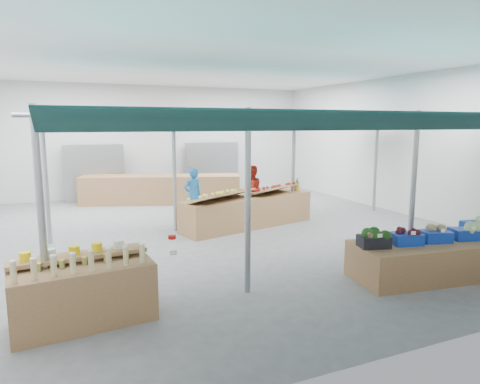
{
  "coord_description": "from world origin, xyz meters",
  "views": [
    {
      "loc": [
        -3.8,
        -10.11,
        2.74
      ],
      "look_at": [
        -0.09,
        -1.6,
        1.26
      ],
      "focal_mm": 32.0,
      "sensor_mm": 36.0,
      "label": 1
    }
  ],
  "objects": [
    {
      "name": "floor",
      "position": [
        0.0,
        0.0,
        0.0
      ],
      "size": [
        13.0,
        13.0,
        0.0
      ],
      "primitive_type": "plane",
      "color": "slate",
      "rests_on": "ground"
    },
    {
      "name": "veg_counter",
      "position": [
        2.57,
        -4.72,
        0.33
      ],
      "size": [
        3.47,
        1.57,
        0.65
      ],
      "primitive_type": "cube",
      "rotation": [
        0.0,
        0.0,
        -0.14
      ],
      "color": "brown",
      "rests_on": "floor"
    },
    {
      "name": "pineapple",
      "position": [
        2.62,
        0.47,
        1.0
      ],
      "size": [
        0.14,
        0.14,
        0.39
      ],
      "rotation": [
        0.0,
        0.0,
        0.48
      ],
      "color": "#8C6019",
      "rests_on": "fruit_counter"
    },
    {
      "name": "hall",
      "position": [
        0.0,
        1.44,
        2.65
      ],
      "size": [
        13.0,
        13.0,
        13.0
      ],
      "color": "silver",
      "rests_on": "ground"
    },
    {
      "name": "sparrow",
      "position": [
        0.98,
        -4.61,
        0.9
      ],
      "size": [
        0.12,
        0.09,
        0.11
      ],
      "rotation": [
        0.0,
        0.0,
        -0.28
      ],
      "color": "brown",
      "rests_on": "crate_broccoli"
    },
    {
      "name": "crate_broccoli",
      "position": [
        1.14,
        -4.52,
        0.81
      ],
      "size": [
        0.58,
        0.47,
        0.35
      ],
      "rotation": [
        0.0,
        0.0,
        -0.28
      ],
      "color": "black",
      "rests_on": "veg_counter"
    },
    {
      "name": "back_shelving_left",
      "position": [
        -2.5,
        6.0,
        1.0
      ],
      "size": [
        2.0,
        0.5,
        2.0
      ],
      "primitive_type": "cube",
      "color": "#B23F33",
      "rests_on": "floor"
    },
    {
      "name": "crate_extra",
      "position": [
        3.73,
        -4.46,
        0.8
      ],
      "size": [
        0.55,
        0.44,
        0.32
      ],
      "rotation": [
        0.0,
        0.0,
        -0.15
      ],
      "color": "#0F34A8",
      "rests_on": "veg_counter"
    },
    {
      "name": "crate_beets",
      "position": [
        1.78,
        -4.61,
        0.78
      ],
      "size": [
        0.58,
        0.47,
        0.29
      ],
      "rotation": [
        0.0,
        0.0,
        -0.28
      ],
      "color": "#0F34A8",
      "rests_on": "veg_counter"
    },
    {
      "name": "crate_celeriac",
      "position": [
        2.38,
        -4.69,
        0.79
      ],
      "size": [
        0.58,
        0.47,
        0.31
      ],
      "rotation": [
        0.0,
        0.0,
        -0.28
      ],
      "color": "#0F34A8",
      "rests_on": "veg_counter"
    },
    {
      "name": "far_counter",
      "position": [
        -0.43,
        4.53,
        0.49
      ],
      "size": [
        5.48,
        2.82,
        0.98
      ],
      "primitive_type": "cube",
      "rotation": [
        0.0,
        0.0,
        -0.34
      ],
      "color": "brown",
      "rests_on": "floor"
    },
    {
      "name": "awnings",
      "position": [
        0.75,
        -1.75,
        2.78
      ],
      "size": [
        9.5,
        7.08,
        0.3
      ],
      "color": "#0A2C2E",
      "rests_on": "pole_grid"
    },
    {
      "name": "vendor_right",
      "position": [
        1.51,
        1.25,
        0.77
      ],
      "size": [
        0.86,
        0.74,
        1.54
      ],
      "primitive_type": "imported",
      "rotation": [
        0.0,
        0.0,
        3.38
      ],
      "color": "maroon",
      "rests_on": "floor"
    },
    {
      "name": "vendor_left",
      "position": [
        -0.29,
        1.25,
        0.77
      ],
      "size": [
        0.63,
        0.49,
        1.54
      ],
      "primitive_type": "imported",
      "rotation": [
        0.0,
        0.0,
        3.38
      ],
      "color": "blue",
      "rests_on": "floor"
    },
    {
      "name": "bottle_shelf",
      "position": [
        -3.54,
        -4.08,
        0.45
      ],
      "size": [
        1.92,
        1.27,
        1.11
      ],
      "rotation": [
        0.0,
        0.0,
        0.09
      ],
      "color": "brown",
      "rests_on": "floor"
    },
    {
      "name": "back_shelving_right",
      "position": [
        2.0,
        6.0,
        1.0
      ],
      "size": [
        2.0,
        0.5,
        2.0
      ],
      "primitive_type": "cube",
      "color": "#B23F33",
      "rests_on": "floor"
    },
    {
      "name": "pole_ribbon",
      "position": [
        -2.28,
        -4.14,
        1.08
      ],
      "size": [
        0.12,
        0.12,
        0.28
      ],
      "color": "red",
      "rests_on": "pole_grid"
    },
    {
      "name": "fruit_counter",
      "position": [
        0.91,
        0.15,
        0.41
      ],
      "size": [
        3.95,
        1.81,
        0.82
      ],
      "primitive_type": "cube",
      "rotation": [
        0.0,
        0.0,
        0.24
      ],
      "color": "brown",
      "rests_on": "floor"
    },
    {
      "name": "apple_heap_yellow",
      "position": [
        0.04,
        -0.16,
        0.99
      ],
      "size": [
        2.01,
        1.5,
        0.27
      ],
      "rotation": [
        0.0,
        0.0,
        0.48
      ],
      "color": "#997247",
      "rests_on": "fruit_counter"
    },
    {
      "name": "apple_heap_red",
      "position": [
        1.69,
        0.24,
        0.99
      ],
      "size": [
        1.65,
        1.32,
        0.27
      ],
      "rotation": [
        0.0,
        0.0,
        0.48
      ],
      "color": "#997247",
      "rests_on": "fruit_counter"
    },
    {
      "name": "pole_grid",
      "position": [
        0.75,
        -1.75,
        1.81
      ],
      "size": [
        10.0,
        4.6,
        3.0
      ],
      "color": "gray",
      "rests_on": "floor"
    },
    {
      "name": "crate_cabbage",
      "position": [
        3.03,
        -4.78,
        0.81
      ],
      "size": [
        0.58,
        0.47,
        0.35
      ],
      "rotation": [
        0.0,
        0.0,
        -0.28
      ],
      "color": "#0F34A8",
      "rests_on": "veg_counter"
    }
  ]
}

